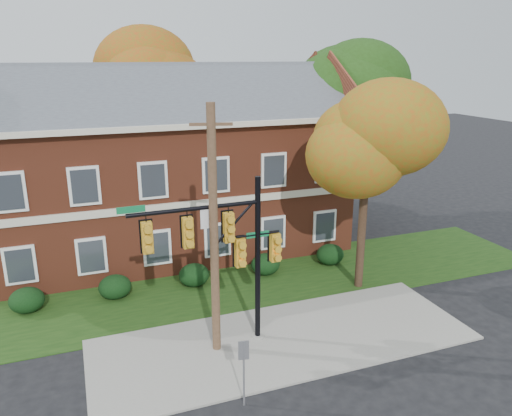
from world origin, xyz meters
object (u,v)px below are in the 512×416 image
object	(u,v)px
apartment_building	(167,158)
hedge_right	(265,264)
hedge_far_right	(330,254)
tree_near_right	(374,141)
hedge_left	(115,287)
hedge_far_left	(27,300)
tree_right_rear	(350,90)
utility_pole	(214,234)
tree_far_rear	(162,76)
sign_post	(244,362)
traffic_signal	(228,246)
hedge_center	(194,275)

from	to	relation	value
apartment_building	hedge_right	world-z (taller)	apartment_building
hedge_far_right	tree_near_right	world-z (taller)	tree_near_right
apartment_building	hedge_left	size ratio (longest dim) A/B	13.43
hedge_far_left	tree_right_rear	size ratio (longest dim) A/B	0.13
hedge_right	tree_right_rear	world-z (taller)	tree_right_rear
tree_near_right	utility_pole	xyz separation A→B (m)	(-7.72, -2.57, -2.24)
tree_far_rear	utility_pole	xyz separation A→B (m)	(-1.84, -18.50, -4.42)
tree_right_rear	sign_post	distance (m)	19.98
hedge_right	utility_pole	distance (m)	7.77
hedge_right	utility_pole	world-z (taller)	utility_pole
hedge_left	hedge_right	bearing A→B (deg)	0.00
hedge_far_right	utility_pole	bearing A→B (deg)	-144.23
apartment_building	hedge_left	xyz separation A→B (m)	(-3.50, -5.25, -4.46)
hedge_left	tree_far_rear	size ratio (longest dim) A/B	0.12
tree_right_rear	sign_post	xyz separation A→B (m)	(-11.87, -14.64, -6.63)
tree_right_rear	traffic_signal	distance (m)	16.56
hedge_left	utility_pole	xyz separation A→B (m)	(3.00, -5.40, 3.90)
tree_right_rear	tree_near_right	bearing A→B (deg)	-114.58
hedge_left	hedge_center	bearing A→B (deg)	0.00
tree_far_rear	apartment_building	bearing A→B (deg)	-99.71
hedge_center	hedge_left	bearing A→B (deg)	180.00
hedge_far_left	traffic_signal	xyz separation A→B (m)	(7.02, -5.22, 3.32)
apartment_building	hedge_far_right	bearing A→B (deg)	-36.89
hedge_far_left	hedge_right	distance (m)	10.50
traffic_signal	utility_pole	xyz separation A→B (m)	(-0.52, -0.19, 0.58)
hedge_center	utility_pole	world-z (taller)	utility_pole
tree_near_right	tree_right_rear	xyz separation A→B (m)	(4.09, 8.95, 1.45)
tree_near_right	tree_far_rear	xyz separation A→B (m)	(-5.88, 15.93, 2.17)
utility_pole	sign_post	world-z (taller)	utility_pole
hedge_far_left	tree_near_right	bearing A→B (deg)	-11.27
hedge_far_right	tree_far_rear	xyz separation A→B (m)	(-5.66, 13.09, 8.32)
hedge_far_left	tree_far_rear	bearing A→B (deg)	57.50
tree_near_right	sign_post	bearing A→B (deg)	-143.81
sign_post	hedge_left	bearing A→B (deg)	118.97
hedge_left	apartment_building	bearing A→B (deg)	56.33
apartment_building	hedge_center	size ratio (longest dim) A/B	13.43
apartment_building	traffic_signal	bearing A→B (deg)	-89.87
traffic_signal	sign_post	xyz separation A→B (m)	(-0.58, -3.31, -2.36)
traffic_signal	sign_post	size ratio (longest dim) A/B	2.82
hedge_center	apartment_building	bearing A→B (deg)	90.00
hedge_far_left	hedge_center	distance (m)	7.00
hedge_right	hedge_center	bearing A→B (deg)	180.00
hedge_far_right	utility_pole	distance (m)	10.03
traffic_signal	sign_post	distance (m)	4.10
apartment_building	utility_pole	bearing A→B (deg)	-92.69
hedge_center	sign_post	xyz separation A→B (m)	(-0.56, -8.53, 0.97)
hedge_right	traffic_signal	distance (m)	7.09
hedge_center	tree_far_rear	distance (m)	15.57
apartment_building	tree_far_rear	xyz separation A→B (m)	(1.34, 7.84, 3.86)
tree_near_right	traffic_signal	bearing A→B (deg)	-161.69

